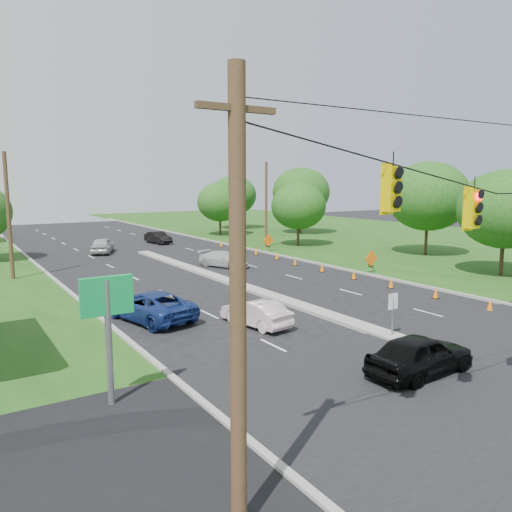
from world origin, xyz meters
TOP-DOWN VIEW (x-y plane):
  - grass_right at (30.00, 20.00)m, footprint 40.00×160.00m
  - curb_left at (-10.10, 30.00)m, footprint 0.25×110.00m
  - curb_right at (10.10, 30.00)m, footprint 0.25×110.00m
  - median at (0.00, 21.00)m, footprint 1.00×34.00m
  - median_sign at (0.00, 6.00)m, footprint 0.55×0.06m
  - utility_pole_far_left at (-12.50, 30.00)m, footprint 0.28×0.28m
  - utility_pole_far_right at (12.50, 35.00)m, footprint 0.28×0.28m
  - cone_1 at (8.11, 6.50)m, footprint 0.32×0.32m
  - cone_2 at (8.11, 10.00)m, footprint 0.32×0.32m
  - cone_3 at (8.11, 13.50)m, footprint 0.32×0.32m
  - cone_4 at (8.11, 17.00)m, footprint 0.32×0.32m
  - cone_5 at (8.11, 20.50)m, footprint 0.32×0.32m
  - cone_6 at (8.11, 24.00)m, footprint 0.32×0.32m
  - cone_7 at (8.71, 27.50)m, footprint 0.32×0.32m
  - cone_8 at (8.71, 31.00)m, footprint 0.32×0.32m
  - cone_9 at (8.71, 34.50)m, footprint 0.32×0.32m
  - cone_10 at (8.71, 38.00)m, footprint 0.32×0.32m
  - work_sign_1 at (10.80, 18.00)m, footprint 1.27×0.58m
  - work_sign_2 at (10.80, 32.00)m, footprint 1.27×0.58m
  - tree_7 at (18.00, 12.00)m, footprint 6.72×6.72m
  - tree_8 at (22.00, 22.00)m, footprint 7.56×7.56m
  - tree_9 at (16.00, 34.00)m, footprint 5.88×5.88m
  - tree_10 at (24.00, 44.00)m, footprint 7.56×7.56m
  - tree_11 at (20.00, 55.00)m, footprint 6.72×6.72m
  - tree_12 at (14.00, 48.00)m, footprint 5.88×5.88m
  - black_sedan at (-2.38, 2.51)m, footprint 4.58×2.03m
  - white_sedan at (-4.04, 10.94)m, footprint 1.98×4.10m
  - blue_pickup at (-8.00, 14.62)m, footprint 3.68×5.85m
  - silver_car_far at (2.82, 26.64)m, footprint 3.47×4.77m
  - silver_car_oncoming at (-3.40, 39.94)m, footprint 3.52×4.85m
  - dark_car_receding at (4.07, 44.41)m, footprint 1.96×4.27m

SIDE VIEW (x-z plane):
  - grass_right at x=30.00m, z-range -0.03..0.03m
  - curb_left at x=-10.10m, z-range -0.08..0.08m
  - curb_right at x=10.10m, z-range -0.08..0.08m
  - median at x=0.00m, z-range -0.09..0.09m
  - cone_1 at x=8.11m, z-range 0.00..0.70m
  - cone_2 at x=8.11m, z-range 0.00..0.70m
  - cone_3 at x=8.11m, z-range 0.00..0.70m
  - cone_4 at x=8.11m, z-range 0.00..0.70m
  - cone_5 at x=8.11m, z-range 0.00..0.70m
  - cone_6 at x=8.11m, z-range 0.00..0.70m
  - cone_7 at x=8.71m, z-range 0.00..0.70m
  - cone_8 at x=8.71m, z-range 0.00..0.70m
  - cone_9 at x=8.71m, z-range 0.00..0.70m
  - cone_10 at x=8.71m, z-range 0.00..0.70m
  - silver_car_far at x=2.82m, z-range 0.00..1.28m
  - white_sedan at x=-4.04m, z-range 0.00..1.29m
  - dark_car_receding at x=4.07m, z-range 0.00..1.36m
  - blue_pickup at x=-8.00m, z-range 0.00..1.50m
  - black_sedan at x=-2.38m, z-range 0.00..1.53m
  - silver_car_oncoming at x=-3.40m, z-range 0.00..1.54m
  - work_sign_1 at x=10.80m, z-range 0.41..1.78m
  - work_sign_2 at x=10.80m, z-range 0.41..1.78m
  - median_sign at x=0.00m, z-range 0.44..2.49m
  - tree_9 at x=16.00m, z-range 0.91..7.77m
  - tree_12 at x=14.00m, z-range 0.91..7.77m
  - utility_pole_far_left at x=-12.50m, z-range 0.00..9.00m
  - utility_pole_far_right at x=12.50m, z-range 0.00..9.00m
  - tree_7 at x=18.00m, z-range 1.04..8.88m
  - tree_11 at x=20.00m, z-range 1.04..8.88m
  - tree_8 at x=22.00m, z-range 1.17..9.99m
  - tree_10 at x=24.00m, z-range 1.17..9.99m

